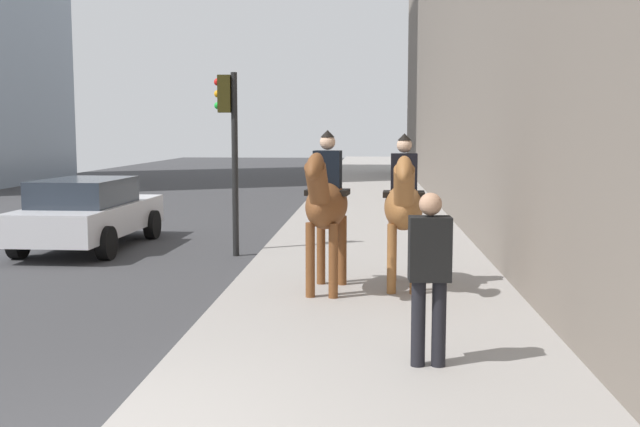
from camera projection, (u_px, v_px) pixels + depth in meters
mounted_horse_near at (326, 203)px, 10.47m from camera, size 2.15×0.71×2.29m
mounted_horse_far at (404, 204)px, 10.71m from camera, size 2.15×0.62×2.25m
pedestrian_greeting at (429, 267)px, 7.17m from camera, size 0.27×0.41×1.70m
car_near_lane at (89, 212)px, 15.15m from camera, size 4.45×2.01×1.44m
traffic_light_near_curb at (230, 133)px, 14.07m from camera, size 0.20×0.44×3.49m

